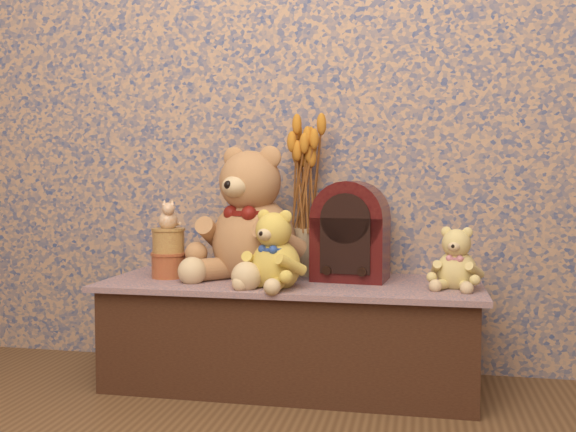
# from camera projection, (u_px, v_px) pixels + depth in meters

# --- Properties ---
(display_shelf) EXTENTS (1.36, 0.54, 0.38)m
(display_shelf) POSITION_uv_depth(u_px,v_px,m) (291.00, 333.00, 2.39)
(display_shelf) COLOR navy
(display_shelf) RESTS_ON ground
(teddy_large) EXTENTS (0.57, 0.61, 0.53)m
(teddy_large) POSITION_uv_depth(u_px,v_px,m) (254.00, 208.00, 2.44)
(teddy_large) COLOR #97633A
(teddy_large) RESTS_ON display_shelf
(teddy_medium) EXTENTS (0.31, 0.33, 0.29)m
(teddy_medium) POSITION_uv_depth(u_px,v_px,m) (276.00, 246.00, 2.24)
(teddy_medium) COLOR #B28A32
(teddy_medium) RESTS_ON display_shelf
(teddy_small) EXTENTS (0.22, 0.25, 0.22)m
(teddy_small) POSITION_uv_depth(u_px,v_px,m) (457.00, 255.00, 2.22)
(teddy_small) COLOR #D8BB66
(teddy_small) RESTS_ON display_shelf
(cathedral_radio) EXTENTS (0.28, 0.22, 0.36)m
(cathedral_radio) POSITION_uv_depth(u_px,v_px,m) (351.00, 231.00, 2.39)
(cathedral_radio) COLOR #3C0B0C
(cathedral_radio) RESTS_ON display_shelf
(ceramic_vase) EXTENTS (0.13, 0.13, 0.18)m
(ceramic_vase) POSITION_uv_depth(u_px,v_px,m) (306.00, 252.00, 2.53)
(ceramic_vase) COLOR tan
(ceramic_vase) RESTS_ON display_shelf
(dried_stalks) EXTENTS (0.27, 0.27, 0.46)m
(dried_stalks) POSITION_uv_depth(u_px,v_px,m) (306.00, 169.00, 2.51)
(dried_stalks) COLOR #C6741F
(dried_stalks) RESTS_ON ceramic_vase
(biscuit_tin_lower) EXTENTS (0.15, 0.15, 0.09)m
(biscuit_tin_lower) POSITION_uv_depth(u_px,v_px,m) (169.00, 265.00, 2.46)
(biscuit_tin_lower) COLOR #B47134
(biscuit_tin_lower) RESTS_ON display_shelf
(biscuit_tin_upper) EXTENTS (0.14, 0.14, 0.09)m
(biscuit_tin_upper) POSITION_uv_depth(u_px,v_px,m) (168.00, 241.00, 2.45)
(biscuit_tin_upper) COLOR #D7C05E
(biscuit_tin_upper) RESTS_ON biscuit_tin_lower
(cat_figurine) EXTENTS (0.11, 0.11, 0.11)m
(cat_figurine) POSITION_uv_depth(u_px,v_px,m) (168.00, 214.00, 2.45)
(cat_figurine) COLOR silver
(cat_figurine) RESTS_ON biscuit_tin_upper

